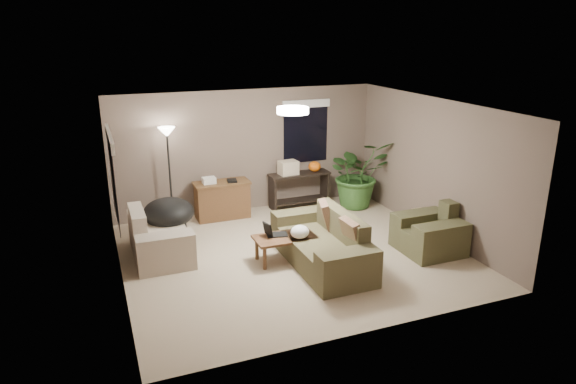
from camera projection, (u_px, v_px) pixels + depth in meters
name	position (u px, v px, depth m)	size (l,w,h in m)	color
room_shell	(293.00, 184.00, 8.31)	(5.50, 5.50, 5.50)	tan
main_sofa	(324.00, 246.00, 8.28)	(0.95, 2.20, 0.85)	brown
throw_pillows	(338.00, 224.00, 8.26)	(0.36, 1.38, 0.47)	#8C7251
loveseat	(158.00, 239.00, 8.58)	(0.90, 1.60, 0.85)	beige
armchair	(430.00, 235.00, 8.74)	(0.95, 1.00, 0.85)	#49482C
coffee_table	(285.00, 240.00, 8.37)	(1.00, 0.55, 0.42)	brown
laptop	(273.00, 232.00, 8.37)	(0.40, 0.29, 0.24)	black
plastic_bag	(300.00, 232.00, 8.26)	(0.31, 0.28, 0.21)	white
desk	(222.00, 200.00, 10.26)	(1.10, 0.50, 0.75)	brown
desk_papers	(214.00, 180.00, 10.06)	(0.68, 0.27, 0.12)	silver
console_table	(299.00, 187.00, 10.86)	(1.30, 0.40, 0.75)	black
pumpkin	(315.00, 167.00, 10.85)	(0.26, 0.26, 0.22)	orange
cardboard_box	(288.00, 168.00, 10.63)	(0.38, 0.28, 0.28)	beige
papasan_chair	(169.00, 217.00, 9.09)	(1.07, 1.07, 0.80)	black
floor_lamp	(168.00, 144.00, 9.56)	(0.32, 0.32, 1.91)	black
ceiling_fixture	(293.00, 110.00, 7.95)	(0.50, 0.50, 0.10)	white
houseplant	(357.00, 181.00, 10.88)	(1.30, 1.45, 1.13)	#2D5923
cat_scratching_post	(418.00, 224.00, 9.42)	(0.32, 0.32, 0.50)	tan
window_left	(111.00, 163.00, 7.46)	(0.05, 1.56, 1.33)	black
window_back	(306.00, 121.00, 10.79)	(1.06, 0.05, 1.33)	black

